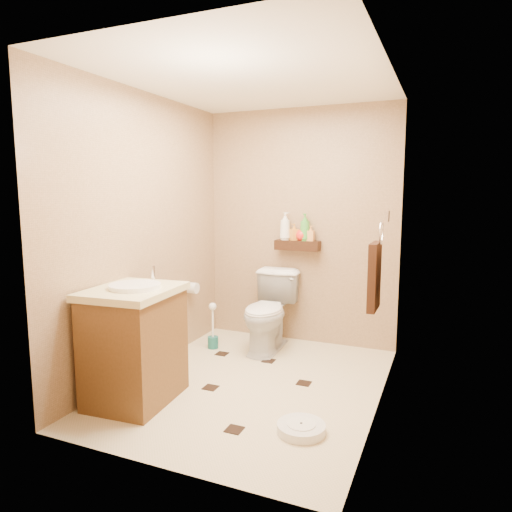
% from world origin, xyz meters
% --- Properties ---
extents(ground, '(2.50, 2.50, 0.00)m').
position_xyz_m(ground, '(0.00, 0.00, 0.00)').
color(ground, beige).
rests_on(ground, ground).
extents(wall_back, '(2.00, 0.04, 2.40)m').
position_xyz_m(wall_back, '(0.00, 1.25, 1.20)').
color(wall_back, '#A3805D').
rests_on(wall_back, ground).
extents(wall_front, '(2.00, 0.04, 2.40)m').
position_xyz_m(wall_front, '(0.00, -1.25, 1.20)').
color(wall_front, '#A3805D').
rests_on(wall_front, ground).
extents(wall_left, '(0.04, 2.50, 2.40)m').
position_xyz_m(wall_left, '(-1.00, 0.00, 1.20)').
color(wall_left, '#A3805D').
rests_on(wall_left, ground).
extents(wall_right, '(0.04, 2.50, 2.40)m').
position_xyz_m(wall_right, '(1.00, 0.00, 1.20)').
color(wall_right, '#A3805D').
rests_on(wall_right, ground).
extents(ceiling, '(2.00, 2.50, 0.02)m').
position_xyz_m(ceiling, '(0.00, 0.00, 2.40)').
color(ceiling, white).
rests_on(ceiling, wall_back).
extents(wall_shelf, '(0.46, 0.14, 0.10)m').
position_xyz_m(wall_shelf, '(0.00, 1.17, 1.02)').
color(wall_shelf, '#351D0E').
rests_on(wall_shelf, wall_back).
extents(floor_accents, '(1.17, 1.35, 0.01)m').
position_xyz_m(floor_accents, '(0.03, -0.04, 0.00)').
color(floor_accents, black).
rests_on(floor_accents, ground).
extents(toilet, '(0.46, 0.78, 0.77)m').
position_xyz_m(toilet, '(-0.18, 0.83, 0.39)').
color(toilet, white).
rests_on(toilet, ground).
extents(vanity, '(0.63, 0.75, 1.00)m').
position_xyz_m(vanity, '(-0.70, -0.59, 0.44)').
color(vanity, brown).
rests_on(vanity, ground).
extents(bathroom_scale, '(0.39, 0.39, 0.06)m').
position_xyz_m(bathroom_scale, '(0.59, -0.57, 0.03)').
color(bathroom_scale, white).
rests_on(bathroom_scale, ground).
extents(toilet_brush, '(0.11, 0.11, 0.47)m').
position_xyz_m(toilet_brush, '(-0.71, 0.65, 0.16)').
color(toilet_brush, '#175C59').
rests_on(toilet_brush, ground).
extents(towel_ring, '(0.12, 0.30, 0.76)m').
position_xyz_m(towel_ring, '(0.91, 0.25, 0.95)').
color(towel_ring, silver).
rests_on(towel_ring, wall_right).
extents(toilet_paper, '(0.12, 0.11, 0.12)m').
position_xyz_m(toilet_paper, '(-0.94, 0.65, 0.60)').
color(toilet_paper, white).
rests_on(toilet_paper, wall_left).
extents(bottle_a, '(0.16, 0.16, 0.29)m').
position_xyz_m(bottle_a, '(-0.13, 1.17, 1.21)').
color(bottle_a, white).
rests_on(bottle_a, wall_shelf).
extents(bottle_b, '(0.11, 0.11, 0.17)m').
position_xyz_m(bottle_b, '(-0.04, 1.17, 1.16)').
color(bottle_b, orange).
rests_on(bottle_b, wall_shelf).
extents(bottle_c, '(0.17, 0.17, 0.16)m').
position_xyz_m(bottle_c, '(0.05, 1.17, 1.15)').
color(bottle_c, red).
rests_on(bottle_c, wall_shelf).
extents(bottle_d, '(0.15, 0.15, 0.28)m').
position_xyz_m(bottle_d, '(0.08, 1.17, 1.21)').
color(bottle_d, green).
rests_on(bottle_d, wall_shelf).
extents(bottle_e, '(0.07, 0.07, 0.16)m').
position_xyz_m(bottle_e, '(0.14, 1.17, 1.15)').
color(bottle_e, '#E3964B').
rests_on(bottle_e, wall_shelf).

